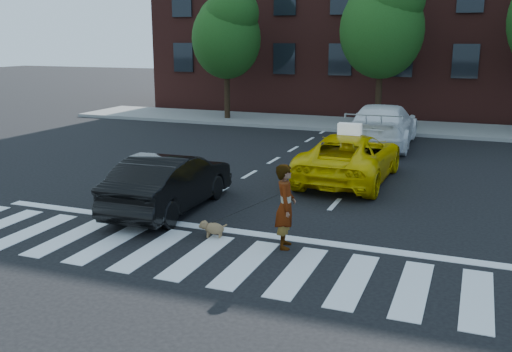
# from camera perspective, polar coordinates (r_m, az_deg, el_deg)

# --- Properties ---
(ground) EXTENTS (120.00, 120.00, 0.00)m
(ground) POSITION_cam_1_polar(r_m,az_deg,el_deg) (11.05, -5.85, -8.02)
(ground) COLOR black
(ground) RESTS_ON ground
(crosswalk) EXTENTS (13.00, 2.40, 0.01)m
(crosswalk) POSITION_cam_1_polar(r_m,az_deg,el_deg) (11.05, -5.85, -7.99)
(crosswalk) COLOR silver
(crosswalk) RESTS_ON ground
(stop_line) EXTENTS (12.00, 0.30, 0.01)m
(stop_line) POSITION_cam_1_polar(r_m,az_deg,el_deg) (12.40, -2.47, -5.48)
(stop_line) COLOR silver
(stop_line) RESTS_ON ground
(sidewalk_far) EXTENTS (30.00, 4.00, 0.15)m
(sidewalk_far) POSITION_cam_1_polar(r_m,az_deg,el_deg) (27.32, 11.13, 4.98)
(sidewalk_far) COLOR slate
(sidewalk_far) RESTS_ON ground
(building) EXTENTS (26.00, 10.00, 12.00)m
(building) POSITION_cam_1_polar(r_m,az_deg,el_deg) (34.49, 13.97, 16.47)
(building) COLOR #4C201B
(building) RESTS_ON ground
(tree_left) EXTENTS (3.39, 3.38, 6.50)m
(tree_left) POSITION_cam_1_polar(r_m,az_deg,el_deg) (28.62, -2.93, 14.37)
(tree_left) COLOR black
(tree_left) RESTS_ON ground
(tree_mid) EXTENTS (3.69, 3.69, 7.10)m
(tree_mid) POSITION_cam_1_polar(r_m,az_deg,el_deg) (26.45, 12.59, 15.03)
(tree_mid) COLOR black
(tree_mid) RESTS_ON ground
(taxi) EXTENTS (2.41, 5.05, 1.39)m
(taxi) POSITION_cam_1_polar(r_m,az_deg,el_deg) (16.79, 9.39, 1.88)
(taxi) COLOR #DDBA04
(taxi) RESTS_ON ground
(black_sedan) EXTENTS (1.59, 4.27, 1.39)m
(black_sedan) POSITION_cam_1_polar(r_m,az_deg,el_deg) (13.85, -8.59, -0.60)
(black_sedan) COLOR black
(black_sedan) RESTS_ON ground
(white_suv) EXTENTS (2.45, 5.69, 1.63)m
(white_suv) POSITION_cam_1_polar(r_m,az_deg,el_deg) (22.41, 12.56, 4.98)
(white_suv) COLOR white
(white_suv) RESTS_ON ground
(woman) EXTENTS (0.55, 0.70, 1.69)m
(woman) POSITION_cam_1_polar(r_m,az_deg,el_deg) (11.22, 2.96, -3.05)
(woman) COLOR #999999
(woman) RESTS_ON ground
(dog) EXTENTS (0.61, 0.31, 0.35)m
(dog) POSITION_cam_1_polar(r_m,az_deg,el_deg) (11.98, -4.42, -5.19)
(dog) COLOR brown
(dog) RESTS_ON ground
(taxi_sign) EXTENTS (0.66, 0.29, 0.32)m
(taxi_sign) POSITION_cam_1_polar(r_m,az_deg,el_deg) (16.45, 9.35, 4.66)
(taxi_sign) COLOR white
(taxi_sign) RESTS_ON taxi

